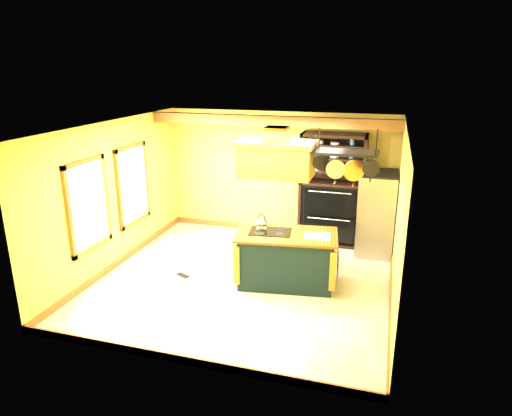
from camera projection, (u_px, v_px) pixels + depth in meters
The scene contains 15 objects.
floor at pixel (245, 279), 8.08m from camera, with size 5.00×5.00×0.00m, color beige.
ceiling at pixel (243, 126), 7.26m from camera, with size 5.00×5.00×0.00m, color white.
wall_back at pixel (279, 174), 9.96m from camera, with size 5.00×0.02×2.70m, color gold.
wall_front at pixel (179, 268), 5.39m from camera, with size 5.00×0.02×2.70m, color gold.
wall_left at pixel (114, 195), 8.35m from camera, with size 0.02×5.00×2.70m, color gold.
wall_right at pixel (399, 221), 7.00m from camera, with size 0.02×5.00×2.70m, color gold.
ceiling_beam at pixel (270, 121), 8.85m from camera, with size 5.00×0.15×0.20m, color brown.
window_near at pixel (89, 205), 7.59m from camera, with size 0.06×1.06×1.56m.
window_far at pixel (133, 185), 8.87m from camera, with size 0.06×1.06×1.56m.
kitchen_island at pixel (286, 258), 7.81m from camera, with size 1.81×1.17×1.11m.
range_hood at pixel (276, 157), 7.33m from camera, with size 1.25×0.71×0.80m.
pot_rack at pixel (346, 158), 7.02m from camera, with size 1.05×0.49×0.82m.
refrigerator at pixel (376, 215), 9.00m from camera, with size 0.71×0.83×1.63m.
hutch at pixel (332, 202), 9.54m from camera, with size 1.32×0.60×2.33m.
floor_register at pixel (183, 275), 8.23m from camera, with size 0.28×0.12×0.01m, color black.
Camera 1 is at (2.27, -6.96, 3.66)m, focal length 32.00 mm.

